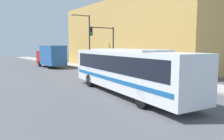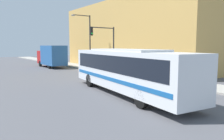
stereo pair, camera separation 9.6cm
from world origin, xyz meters
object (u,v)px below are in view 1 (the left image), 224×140
at_px(fire_hydrant, 155,76).
at_px(street_lamp, 87,37).
at_px(city_bus, 126,68).
at_px(delivery_truck, 51,56).
at_px(traffic_light_pole, 105,41).
at_px(parking_meter, 109,64).

distance_m(fire_hydrant, street_lamp, 13.04).
height_order(city_bus, delivery_truck, delivery_truck).
xyz_separation_m(traffic_light_pole, parking_meter, (0.97, 0.72, -2.74)).
bearing_deg(traffic_light_pole, fire_hydrant, -81.83).
bearing_deg(fire_hydrant, parking_meter, 90.00).
height_order(city_bus, street_lamp, street_lamp).
bearing_deg(street_lamp, parking_meter, -88.47).
bearing_deg(traffic_light_pole, delivery_truck, 99.93).
height_order(delivery_truck, fire_hydrant, delivery_truck).
distance_m(delivery_truck, street_lamp, 7.22).
xyz_separation_m(delivery_truck, fire_hydrant, (3.02, -18.47, -1.27)).
distance_m(fire_hydrant, parking_meter, 7.49).
bearing_deg(parking_meter, delivery_truck, 105.35).
height_order(traffic_light_pole, street_lamp, street_lamp).
relative_size(delivery_truck, traffic_light_pole, 1.31).
bearing_deg(city_bus, traffic_light_pole, 70.91).
distance_m(fire_hydrant, traffic_light_pole, 7.57).
bearing_deg(city_bus, fire_hydrant, 32.01).
distance_m(city_bus, parking_meter, 11.53).
xyz_separation_m(fire_hydrant, parking_meter, (0.00, 7.47, 0.53)).
height_order(parking_meter, street_lamp, street_lamp).
relative_size(delivery_truck, street_lamp, 0.96).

